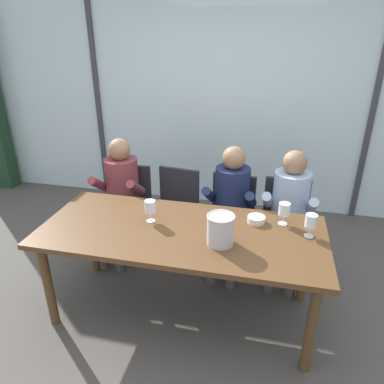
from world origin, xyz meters
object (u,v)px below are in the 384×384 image
object	(u,v)px
chair_left_of_center	(175,206)
wine_glass_center_pour	(150,207)
chair_right_of_center	(285,218)
chair_center	(231,214)
wine_glass_by_left_taster	(284,210)
person_navy_polo	(230,203)
dining_table	(182,239)
person_pale_blue_shirt	(289,209)
tasting_bowl	(256,219)
person_maroon_top	(120,192)
chair_near_curtain	(129,202)
wine_glass_near_bucket	(311,222)
ice_bucket_primary	(221,229)

from	to	relation	value
chair_left_of_center	wine_glass_center_pour	size ratio (longest dim) A/B	4.99
chair_right_of_center	wine_glass_center_pour	world-z (taller)	wine_glass_center_pour
chair_center	wine_glass_center_pour	xyz separation A→B (m)	(-0.53, -0.77, 0.39)
chair_left_of_center	wine_glass_by_left_taster	world-z (taller)	wine_glass_by_left_taster
chair_left_of_center	person_navy_polo	xyz separation A→B (m)	(0.57, -0.15, 0.17)
dining_table	person_pale_blue_shirt	bearing A→B (deg)	42.44
dining_table	tasting_bowl	size ratio (longest dim) A/B	15.54
person_maroon_top	wine_glass_by_left_taster	bearing A→B (deg)	-17.76
chair_near_curtain	wine_glass_center_pour	size ratio (longest dim) A/B	4.99
chair_near_curtain	wine_glass_by_left_taster	distance (m)	1.68
person_maroon_top	tasting_bowl	world-z (taller)	person_maroon_top
chair_right_of_center	person_navy_polo	size ratio (longest dim) A/B	0.73
dining_table	chair_left_of_center	bearing A→B (deg)	108.41
wine_glass_near_bucket	person_navy_polo	bearing A→B (deg)	136.35
chair_left_of_center	chair_center	distance (m)	0.56
dining_table	wine_glass_near_bucket	distance (m)	0.94
chair_right_of_center	tasting_bowl	world-z (taller)	chair_right_of_center
chair_left_of_center	ice_bucket_primary	xyz separation A→B (m)	(0.60, -0.99, 0.38)
chair_near_curtain	chair_left_of_center	size ratio (longest dim) A/B	1.00
dining_table	person_maroon_top	size ratio (longest dim) A/B	1.77
person_maroon_top	ice_bucket_primary	bearing A→B (deg)	-37.86
person_pale_blue_shirt	wine_glass_by_left_taster	xyz separation A→B (m)	(-0.07, -0.47, 0.22)
wine_glass_center_pour	wine_glass_by_left_taster	bearing A→B (deg)	10.52
chair_center	wine_glass_center_pour	distance (m)	1.01
chair_right_of_center	wine_glass_near_bucket	xyz separation A→B (m)	(0.13, -0.74, 0.39)
chair_left_of_center	person_pale_blue_shirt	bearing A→B (deg)	-0.21
chair_left_of_center	person_navy_polo	distance (m)	0.61
wine_glass_near_bucket	chair_left_of_center	bearing A→B (deg)	147.78
wine_glass_center_pour	dining_table	bearing A→B (deg)	-15.51
chair_center	tasting_bowl	size ratio (longest dim) A/B	6.41
dining_table	tasting_bowl	xyz separation A→B (m)	(0.53, 0.24, 0.11)
dining_table	chair_right_of_center	bearing A→B (deg)	47.75
dining_table	chair_center	world-z (taller)	chair_center
chair_near_curtain	wine_glass_near_bucket	world-z (taller)	wine_glass_near_bucket
chair_near_curtain	chair_center	bearing A→B (deg)	-4.12
wine_glass_by_left_taster	chair_near_curtain	bearing A→B (deg)	158.29
person_maroon_top	chair_right_of_center	bearing A→B (deg)	3.93
wine_glass_by_left_taster	wine_glass_center_pour	distance (m)	1.01
tasting_bowl	wine_glass_by_left_taster	bearing A→B (deg)	6.06
ice_bucket_primary	tasting_bowl	xyz separation A→B (m)	(0.22, 0.35, -0.09)
chair_near_curtain	dining_table	bearing A→B (deg)	-50.77
dining_table	wine_glass_by_left_taster	xyz separation A→B (m)	(0.73, 0.26, 0.20)
chair_right_of_center	tasting_bowl	xyz separation A→B (m)	(-0.25, -0.62, 0.30)
chair_near_curtain	person_pale_blue_shirt	size ratio (longest dim) A/B	0.73
person_navy_polo	wine_glass_near_bucket	size ratio (longest dim) A/B	6.83
dining_table	wine_glass_near_bucket	bearing A→B (deg)	7.32
person_navy_polo	ice_bucket_primary	xyz separation A→B (m)	(0.03, -0.85, 0.21)
chair_right_of_center	wine_glass_near_bucket	bearing A→B (deg)	-80.69
chair_right_of_center	tasting_bowl	size ratio (longest dim) A/B	6.41
ice_bucket_primary	wine_glass_center_pour	distance (m)	0.60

